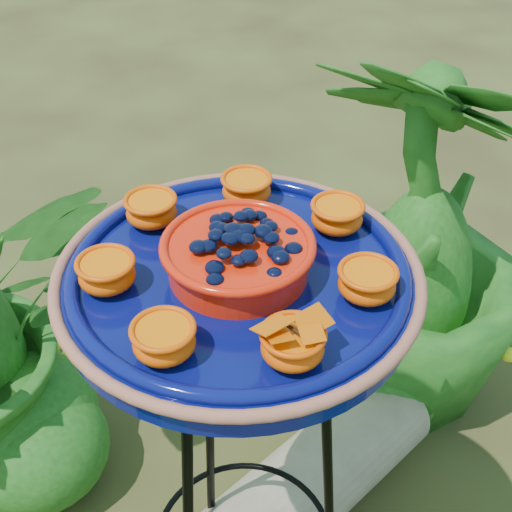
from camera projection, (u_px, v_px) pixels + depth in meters
name	position (u px, v px, depth m)	size (l,w,h in m)	color
tripod_stand	(242.00, 461.00, 1.22)	(0.42, 0.42, 0.95)	black
feeder_dish	(238.00, 274.00, 0.96)	(0.59, 0.59, 0.11)	#070D57
driftwood_log	(312.00, 480.00, 1.72)	(0.22, 0.22, 0.66)	tan
shrub_back_right	(423.00, 242.00, 1.79)	(0.58, 0.58, 1.04)	#194913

